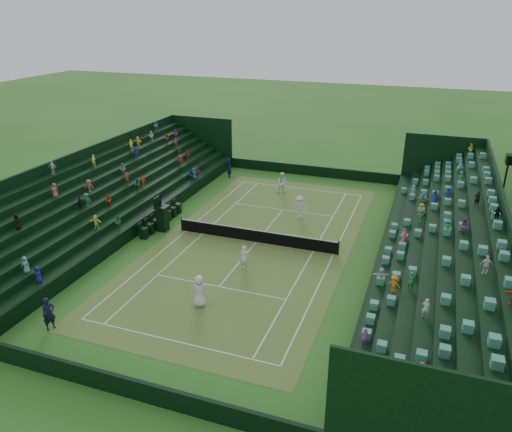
# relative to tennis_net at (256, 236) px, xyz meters

# --- Properties ---
(ground) EXTENTS (160.00, 160.00, 0.00)m
(ground) POSITION_rel_tennis_net_xyz_m (0.00, 0.00, -0.53)
(ground) COLOR #2E6520
(ground) RESTS_ON ground
(court_surface) EXTENTS (12.97, 26.77, 0.01)m
(court_surface) POSITION_rel_tennis_net_xyz_m (0.00, 0.00, -0.52)
(court_surface) COLOR #387F2A
(court_surface) RESTS_ON ground
(perimeter_wall_north) EXTENTS (17.17, 0.20, 1.00)m
(perimeter_wall_north) POSITION_rel_tennis_net_xyz_m (0.00, 15.88, -0.03)
(perimeter_wall_north) COLOR black
(perimeter_wall_north) RESTS_ON ground
(perimeter_wall_south) EXTENTS (17.17, 0.20, 1.00)m
(perimeter_wall_south) POSITION_rel_tennis_net_xyz_m (0.00, -15.88, -0.03)
(perimeter_wall_south) COLOR black
(perimeter_wall_south) RESTS_ON ground
(perimeter_wall_east) EXTENTS (0.20, 31.77, 1.00)m
(perimeter_wall_east) POSITION_rel_tennis_net_xyz_m (8.48, 0.00, -0.03)
(perimeter_wall_east) COLOR black
(perimeter_wall_east) RESTS_ON ground
(perimeter_wall_west) EXTENTS (0.20, 31.77, 1.00)m
(perimeter_wall_west) POSITION_rel_tennis_net_xyz_m (-8.48, 0.00, -0.03)
(perimeter_wall_west) COLOR black
(perimeter_wall_west) RESTS_ON ground
(north_grandstand) EXTENTS (6.60, 32.00, 4.90)m
(north_grandstand) POSITION_rel_tennis_net_xyz_m (12.66, 0.00, 1.02)
(north_grandstand) COLOR black
(north_grandstand) RESTS_ON ground
(south_grandstand) EXTENTS (6.60, 32.00, 4.90)m
(south_grandstand) POSITION_rel_tennis_net_xyz_m (-12.66, 0.00, 1.02)
(south_grandstand) COLOR black
(south_grandstand) RESTS_ON ground
(tennis_net) EXTENTS (11.67, 0.10, 1.06)m
(tennis_net) POSITION_rel_tennis_net_xyz_m (0.00, 0.00, 0.00)
(tennis_net) COLOR black
(tennis_net) RESTS_ON ground
(umpire_chair) EXTENTS (0.91, 0.91, 2.86)m
(umpire_chair) POSITION_rel_tennis_net_xyz_m (-7.13, -0.40, 0.70)
(umpire_chair) COLOR black
(umpire_chair) RESTS_ON ground
(courtside_chairs) EXTENTS (0.53, 5.50, 1.15)m
(courtside_chairs) POSITION_rel_tennis_net_xyz_m (-7.74, 0.45, -0.09)
(courtside_chairs) COLOR black
(courtside_chairs) RESTS_ON ground
(player_near_west) EXTENTS (1.04, 0.84, 1.85)m
(player_near_west) POSITION_rel_tennis_net_xyz_m (-0.18, -8.56, 0.40)
(player_near_west) COLOR silver
(player_near_west) RESTS_ON ground
(player_near_east) EXTENTS (0.61, 0.40, 1.66)m
(player_near_east) POSITION_rel_tennis_net_xyz_m (0.63, -3.90, 0.30)
(player_near_east) COLOR silver
(player_near_east) RESTS_ON ground
(player_far_west) EXTENTS (1.09, 0.94, 1.95)m
(player_far_west) POSITION_rel_tennis_net_xyz_m (-1.16, 10.05, 0.45)
(player_far_west) COLOR white
(player_far_west) RESTS_ON ground
(player_far_east) EXTENTS (1.21, 0.74, 1.81)m
(player_far_east) POSITION_rel_tennis_net_xyz_m (1.67, 5.30, 0.38)
(player_far_east) COLOR silver
(player_far_east) RESTS_ON ground
(line_judge_north) EXTENTS (0.55, 0.73, 1.81)m
(line_judge_north) POSITION_rel_tennis_net_xyz_m (-7.26, 12.67, 0.38)
(line_judge_north) COLOR black
(line_judge_north) RESTS_ON ground
(line_judge_south) EXTENTS (0.67, 0.78, 1.80)m
(line_judge_south) POSITION_rel_tennis_net_xyz_m (-6.41, -13.08, 0.37)
(line_judge_south) COLOR black
(line_judge_south) RESTS_ON ground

